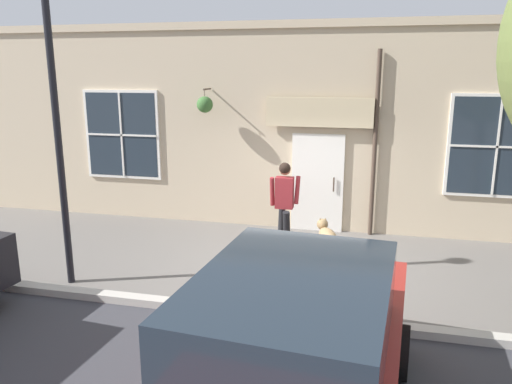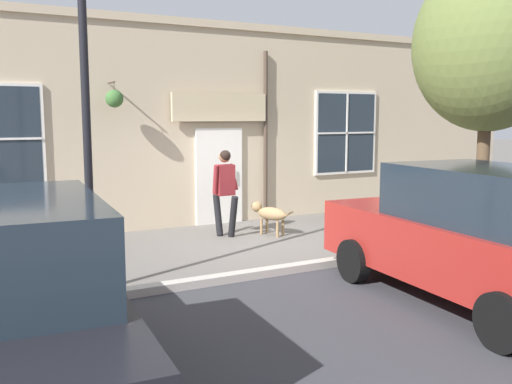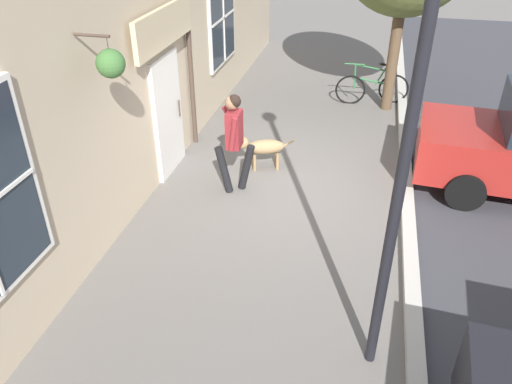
{
  "view_description": "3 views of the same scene",
  "coord_description": "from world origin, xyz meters",
  "px_view_note": "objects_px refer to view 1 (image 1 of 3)",
  "views": [
    {
      "loc": [
        8.24,
        1.25,
        3.38
      ],
      "look_at": [
        0.14,
        -0.66,
        1.35
      ],
      "focal_mm": 35.0,
      "sensor_mm": 36.0,
      "label": 1
    },
    {
      "loc": [
        9.16,
        -5.09,
        2.36
      ],
      "look_at": [
        -0.54,
        0.19,
        0.89
      ],
      "focal_mm": 40.0,
      "sensor_mm": 36.0,
      "label": 2
    },
    {
      "loc": [
        1.13,
        -7.36,
        4.44
      ],
      "look_at": [
        -0.09,
        -2.04,
        1.08
      ],
      "focal_mm": 35.0,
      "sensor_mm": 36.0,
      "label": 3
    }
  ],
  "objects_px": {
    "pedestrian_walking": "(284,197)",
    "street_lamp": "(51,63)",
    "dog_on_leash": "(327,235)",
    "parked_car_mid_block": "(296,360)"
  },
  "relations": [
    {
      "from": "dog_on_leash",
      "to": "pedestrian_walking",
      "type": "bearing_deg",
      "value": -107.76
    },
    {
      "from": "pedestrian_walking",
      "to": "street_lamp",
      "type": "distance_m",
      "value": 4.62
    },
    {
      "from": "pedestrian_walking",
      "to": "dog_on_leash",
      "type": "xyz_separation_m",
      "value": [
        0.27,
        0.85,
        -0.6
      ]
    },
    {
      "from": "pedestrian_walking",
      "to": "street_lamp",
      "type": "relative_size",
      "value": 0.32
    },
    {
      "from": "dog_on_leash",
      "to": "street_lamp",
      "type": "distance_m",
      "value": 5.43
    },
    {
      "from": "parked_car_mid_block",
      "to": "street_lamp",
      "type": "relative_size",
      "value": 0.82
    },
    {
      "from": "street_lamp",
      "to": "pedestrian_walking",
      "type": "bearing_deg",
      "value": 127.17
    },
    {
      "from": "dog_on_leash",
      "to": "parked_car_mid_block",
      "type": "bearing_deg",
      "value": 2.03
    },
    {
      "from": "parked_car_mid_block",
      "to": "street_lamp",
      "type": "bearing_deg",
      "value": -124.01
    },
    {
      "from": "pedestrian_walking",
      "to": "street_lamp",
      "type": "height_order",
      "value": "street_lamp"
    }
  ]
}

